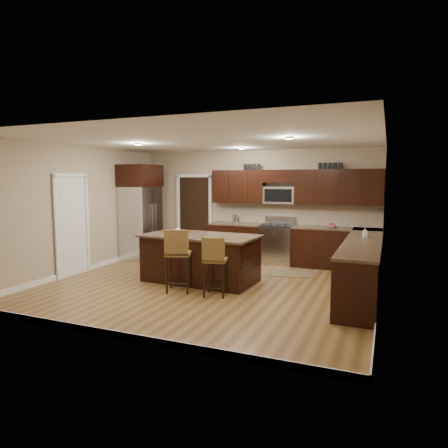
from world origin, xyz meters
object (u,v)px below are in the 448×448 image
at_px(stool_right, 215,259).
at_px(refrigerator, 141,211).
at_px(range, 277,244).
at_px(island, 201,260).
at_px(stool_mid, 178,253).

height_order(stool_right, refrigerator, refrigerator).
distance_m(range, refrigerator, 3.47).
xyz_separation_m(range, stool_right, (-0.28, -3.05, 0.17)).
distance_m(island, stool_right, 1.10).
bearing_deg(island, stool_right, -48.06).
xyz_separation_m(range, stool_mid, (-0.99, -3.06, 0.23)).
height_order(island, refrigerator, refrigerator).
height_order(stool_mid, refrigerator, refrigerator).
distance_m(island, stool_mid, 0.89).
height_order(island, stool_mid, stool_mid).
distance_m(island, refrigerator, 2.86).
xyz_separation_m(island, refrigerator, (-2.35, 1.44, 0.78)).
bearing_deg(stool_mid, stool_right, -18.94).
relative_size(range, stool_mid, 0.98).
height_order(range, stool_mid, stool_mid).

